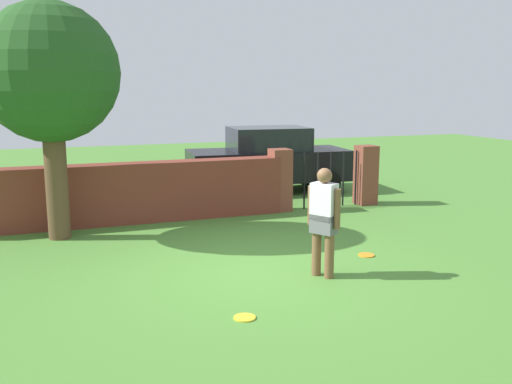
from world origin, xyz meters
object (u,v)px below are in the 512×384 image
car (268,160)px  tree (50,75)px  person (324,217)px  frisbee_yellow (245,318)px  frisbee_orange (366,255)px

car → tree: bearing=-145.0°
person → tree: bearing=-167.1°
tree → person: (3.59, -3.64, -2.08)m
car → frisbee_yellow: 8.56m
car → frisbee_yellow: size_ratio=16.04×
tree → frisbee_orange: bearing=-31.8°
tree → frisbee_orange: size_ratio=15.77×
tree → frisbee_orange: (4.75, -2.95, -2.96)m
tree → person: bearing=-45.4°
car → frisbee_yellow: bearing=-108.4°
tree → person: 5.52m
frisbee_orange → frisbee_yellow: bearing=-147.4°
person → frisbee_orange: size_ratio=6.00×
tree → frisbee_orange: 6.33m
frisbee_orange → car: bearing=84.1°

